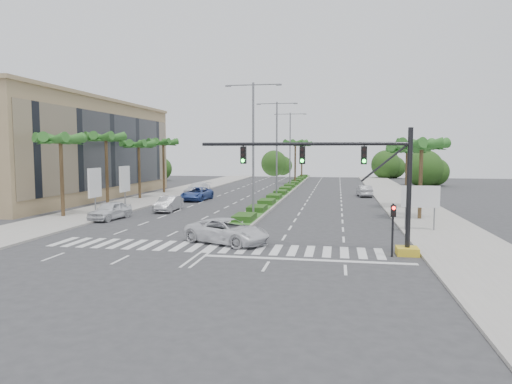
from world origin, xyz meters
TOP-DOWN VIEW (x-y plane):
  - ground at (0.00, 0.00)m, footprint 160.00×160.00m
  - footpath_right at (15.20, 20.00)m, footprint 6.00×120.00m
  - footpath_left at (-15.20, 20.00)m, footprint 6.00×120.00m
  - median at (0.00, 45.00)m, footprint 2.20×75.00m
  - median_grass at (0.00, 45.00)m, footprint 1.80×75.00m
  - building at (-26.00, 26.00)m, footprint 12.00×36.00m
  - signal_gantry at (9.27, -0.00)m, footprint 12.60×1.20m
  - pedestrian_signal at (10.60, -0.68)m, footprint 0.28×0.36m
  - direction_sign at (13.50, 7.99)m, footprint 2.70×0.11m
  - billboard_near at (-14.50, 12.00)m, footprint 0.18×2.10m
  - billboard_far at (-14.50, 18.00)m, footprint 0.18×2.10m
  - palm_left_near at (-16.50, 10.00)m, footprint 4.57×4.68m
  - palm_left_mid at (-16.50, 18.00)m, footprint 4.57×4.68m
  - palm_left_far at (-16.50, 26.00)m, footprint 4.57×4.68m
  - palm_left_end at (-16.50, 34.00)m, footprint 4.57×4.68m
  - palm_right_near at (14.50, 14.00)m, footprint 4.57×4.68m
  - palm_right_far at (14.50, 22.00)m, footprint 4.57×4.68m
  - palm_median_a at (0.00, 55.00)m, footprint 4.57×4.68m
  - palm_median_b at (0.00, 70.00)m, footprint 4.57×4.68m
  - streetlight_near at (0.00, 14.00)m, footprint 5.10×0.25m
  - streetlight_mid at (0.00, 30.00)m, footprint 5.10×0.25m
  - streetlight_far at (0.00, 46.00)m, footprint 5.10×0.25m
  - car_parked_a at (-11.80, 9.68)m, footprint 2.44×4.81m
  - car_parked_b at (-8.83, 15.76)m, footprint 1.63×4.57m
  - car_parked_c at (-9.14, 25.95)m, footprint 2.91×5.79m
  - car_parked_d at (-11.17, 32.65)m, footprint 2.74×5.83m
  - car_crossing at (0.64, 1.47)m, footprint 6.25×4.73m
  - car_right at (11.01, 34.44)m, footprint 2.00×4.65m

SIDE VIEW (x-z plane):
  - ground at x=0.00m, z-range 0.00..0.00m
  - footpath_right at x=15.20m, z-range 0.00..0.15m
  - footpath_left at x=-15.20m, z-range 0.00..0.15m
  - median at x=0.00m, z-range 0.00..0.20m
  - median_grass at x=0.00m, z-range 0.20..0.24m
  - car_right at x=11.01m, z-range 0.00..1.49m
  - car_parked_b at x=-8.83m, z-range 0.00..1.50m
  - car_parked_a at x=-11.80m, z-range 0.00..1.57m
  - car_parked_c at x=-9.14m, z-range 0.00..1.57m
  - car_crossing at x=0.64m, z-range 0.00..1.58m
  - car_parked_d at x=-11.17m, z-range 0.00..1.64m
  - pedestrian_signal at x=10.60m, z-range 0.54..3.54m
  - direction_sign at x=13.50m, z-range 0.75..4.15m
  - billboard_near at x=-14.50m, z-range 0.79..5.14m
  - billboard_far at x=-14.50m, z-range 0.79..5.14m
  - signal_gantry at x=9.27m, z-range -0.14..7.06m
  - palm_right_far at x=14.50m, z-range 2.54..9.29m
  - building at x=-26.00m, z-range 0.00..12.00m
  - palm_right_near at x=14.50m, z-range 2.68..9.73m
  - palm_left_far at x=-16.50m, z-range 2.82..10.17m
  - palm_left_near at x=-16.50m, z-range 2.91..10.46m
  - streetlight_near at x=0.00m, z-range 0.81..12.81m
  - streetlight_mid at x=0.00m, z-range 0.81..12.81m
  - streetlight_far at x=0.00m, z-range 0.81..12.81m
  - palm_left_end at x=-16.50m, z-range 3.01..10.76m
  - palm_left_mid at x=-16.50m, z-range 3.10..11.05m
  - palm_median_a at x=0.00m, z-range 3.15..11.20m
  - palm_median_b at x=0.00m, z-range 3.15..11.20m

